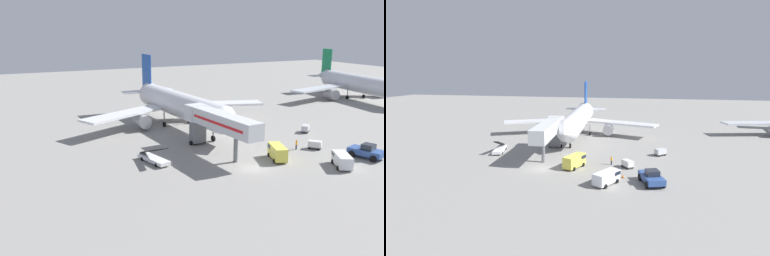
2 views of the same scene
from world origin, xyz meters
TOP-DOWN VIEW (x-y plane):
  - ground_plane at (0.00, 0.00)m, footprint 300.00×300.00m
  - airplane_at_gate at (1.00, 29.77)m, footprint 42.66×42.52m
  - jet_bridge at (-1.15, 9.37)m, footprint 4.56×18.71m
  - pushback_tug at (19.44, -3.80)m, footprint 4.25×5.97m
  - belt_loader_truck at (-12.49, 9.27)m, footprint 3.38×6.81m
  - service_van_outer_right at (12.59, -5.16)m, footprint 4.15×5.21m
  - service_van_far_right at (5.90, 2.01)m, footprint 3.60×5.34m
  - baggage_cart_rear_left at (15.40, 3.70)m, footprint 2.36×2.51m
  - baggage_cart_near_center at (21.77, 13.36)m, footprint 2.57×2.43m
  - ground_crew_worker_foreground at (12.33, 4.96)m, footprint 0.45×0.45m
  - safety_cone_alpha at (14.90, -1.78)m, footprint 0.41×0.41m

SIDE VIEW (x-z plane):
  - ground_plane at x=0.00m, z-range 0.00..0.00m
  - safety_cone_alpha at x=14.90m, z-range 0.00..0.62m
  - belt_loader_truck at x=-12.49m, z-range -0.81..2.34m
  - baggage_cart_rear_left at x=15.40m, z-range 0.08..1.52m
  - baggage_cart_near_center at x=21.77m, z-range 0.08..1.55m
  - ground_crew_worker_foreground at x=12.33m, z-range 0.05..1.79m
  - pushback_tug at x=19.44m, z-range -0.07..2.32m
  - service_van_outer_right at x=12.59m, z-range 0.15..2.20m
  - service_van_far_right at x=5.90m, z-range 0.16..2.51m
  - airplane_at_gate at x=1.00m, z-range -2.46..11.74m
  - jet_bridge at x=-1.15m, z-range 1.79..8.99m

